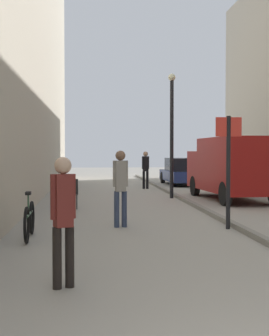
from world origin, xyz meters
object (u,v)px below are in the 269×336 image
pedestrian_mid_block (120,183)px  street_sign_post (228,162)px  pedestrian_far_crossing (63,213)px  parked_car (182,172)px  delivery_van (232,167)px  bicycle_leaning (29,220)px  pedestrian_main_foreground (146,167)px  lamp_post (172,127)px  cafe_chair_near_window (70,192)px

pedestrian_mid_block → street_sign_post: 2.55m
pedestrian_far_crossing → parked_car: size_ratio=0.40×
delivery_van → pedestrian_far_crossing: bearing=-119.9°
pedestrian_far_crossing → bicycle_leaning: size_ratio=0.97×
pedestrian_main_foreground → street_sign_post: 12.08m
lamp_post → pedestrian_main_foreground: bearing=95.6°
pedestrian_mid_block → pedestrian_far_crossing: size_ratio=1.06×
pedestrian_main_foreground → parked_car: pedestrian_main_foreground is taller
pedestrian_far_crossing → pedestrian_main_foreground: bearing=58.2°
cafe_chair_near_window → delivery_van: bearing=-144.5°
pedestrian_mid_block → delivery_van: delivery_van is taller
pedestrian_main_foreground → lamp_post: (0.46, -4.70, 1.68)m
bicycle_leaning → delivery_van: bearing=47.1°
parked_car → cafe_chair_near_window: bearing=-119.2°
delivery_van → cafe_chair_near_window: 6.35m
pedestrian_mid_block → lamp_post: size_ratio=0.38×
cafe_chair_near_window → pedestrian_main_foreground: bearing=-99.3°
pedestrian_far_crossing → bicycle_leaning: 3.78m
cafe_chair_near_window → pedestrian_mid_block: bearing=123.4°
delivery_van → street_sign_post: size_ratio=2.07×
pedestrian_mid_block → parked_car: pedestrian_mid_block is taller
pedestrian_main_foreground → parked_car: (2.33, 2.66, -0.33)m
street_sign_post → cafe_chair_near_window: 5.63m
pedestrian_main_foreground → cafe_chair_near_window: (-3.27, -8.01, -0.49)m
pedestrian_far_crossing → delivery_van: size_ratio=0.32×
pedestrian_main_foreground → delivery_van: (2.55, -5.58, 0.20)m
lamp_post → pedestrian_far_crossing: bearing=-106.3°
pedestrian_mid_block → parked_car: 14.86m
pedestrian_far_crossing → cafe_chair_near_window: bearing=70.3°
pedestrian_far_crossing → lamp_post: 12.44m
street_sign_post → bicycle_leaning: (-4.40, -0.83, -1.16)m
pedestrian_mid_block → parked_car: (4.27, 14.23, -0.33)m
pedestrian_mid_block → bicycle_leaning: pedestrian_mid_block is taller
pedestrian_far_crossing → bicycle_leaning: (-0.89, 3.63, -0.61)m
delivery_van → parked_car: (-0.23, 8.24, -0.52)m
pedestrian_mid_block → parked_car: size_ratio=0.43×
delivery_van → parked_car: 8.26m
cafe_chair_near_window → bicycle_leaning: bearing=95.7°
pedestrian_far_crossing → cafe_chair_near_window: size_ratio=1.82×
pedestrian_mid_block → delivery_van: size_ratio=0.34×
pedestrian_far_crossing → street_sign_post: bearing=30.3°
delivery_van → street_sign_post: (-2.05, -6.48, 0.31)m
pedestrian_main_foreground → bicycle_leaning: bearing=61.4°
cafe_chair_near_window → pedestrian_far_crossing: bearing=104.7°
pedestrian_main_foreground → pedestrian_mid_block: bearing=68.7°
pedestrian_main_foreground → delivery_van: delivery_van is taller
pedestrian_main_foreground → pedestrian_mid_block: pedestrian_mid_block is taller
delivery_van → cafe_chair_near_window: delivery_van is taller
street_sign_post → pedestrian_main_foreground: bearing=-86.0°
parked_car → street_sign_post: 14.86m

